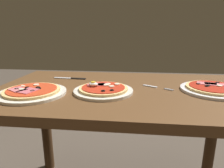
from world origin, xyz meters
The scene contains 6 objects.
dining_table centered at (0.00, 0.00, 0.62)m, with size 1.27×0.74×0.74m.
pizza_foreground centered at (-0.09, -0.07, 0.76)m, with size 0.27×0.27×0.05m.
pizza_across_left centered at (-0.40, -0.14, 0.76)m, with size 0.30×0.30×0.03m.
pizza_across_right centered at (0.42, 0.01, 0.76)m, with size 0.29×0.29×0.03m.
fork centered at (0.16, 0.03, 0.75)m, with size 0.15×0.09×0.00m.
knife centered at (-0.31, 0.16, 0.75)m, with size 0.20×0.03×0.01m.
Camera 1 is at (0.05, -0.94, 1.02)m, focal length 31.69 mm.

